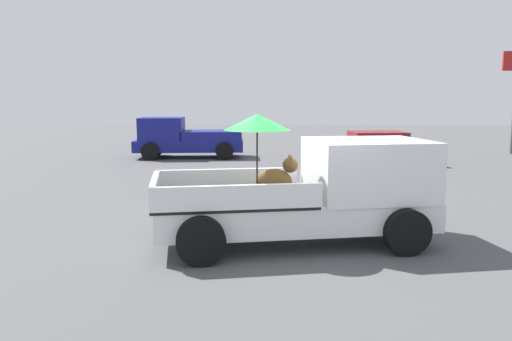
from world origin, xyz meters
TOP-DOWN VIEW (x-y plane):
  - ground_plane at (0.00, 0.00)m, footprint 80.00×80.00m
  - pickup_truck_main at (0.46, 0.06)m, footprint 5.28×2.87m
  - pickup_truck_red at (-3.92, 13.24)m, footprint 4.88×2.34m
  - parked_sedan_near at (4.11, 10.84)m, footprint 4.40×2.19m

SIDE VIEW (x-z plane):
  - ground_plane at x=0.00m, z-range 0.00..0.00m
  - parked_sedan_near at x=4.11m, z-range 0.08..1.41m
  - pickup_truck_red at x=-3.92m, z-range -0.03..1.77m
  - pickup_truck_main at x=0.46m, z-range -0.23..2.16m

